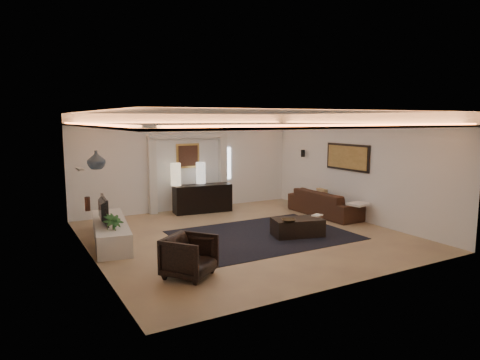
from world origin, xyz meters
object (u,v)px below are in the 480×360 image
armchair (189,256)px  console (202,199)px  coffee_table (297,227)px  sofa (326,203)px

armchair → console: bearing=25.8°
console → coffee_table: size_ratio=1.46×
coffee_table → armchair: (-3.26, -1.20, 0.16)m
armchair → sofa: bearing=-11.3°
console → armchair: (-2.40, -4.73, -0.03)m
sofa → coffee_table: bearing=123.0°
sofa → coffee_table: size_ratio=2.07×
console → armchair: bearing=-110.6°
console → armchair: 5.30m
console → coffee_table: (0.86, -3.53, -0.20)m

